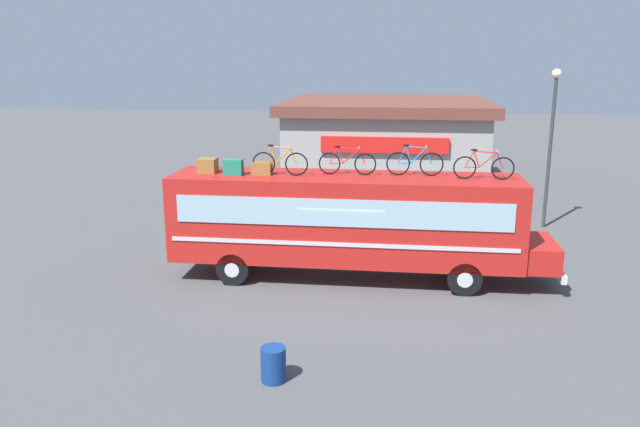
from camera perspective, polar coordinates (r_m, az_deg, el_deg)
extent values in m
plane|color=#4C4C4F|center=(19.75, 2.18, -5.83)|extent=(120.00, 120.00, 0.00)
cube|color=red|center=(19.17, 2.23, -0.35)|extent=(10.56, 2.33, 2.58)
cube|color=red|center=(19.80, 19.15, -3.40)|extent=(1.01, 2.15, 0.76)
cube|color=#99B7C6|center=(17.92, 1.91, 0.04)|extent=(9.72, 0.04, 0.81)
cube|color=#99B7C6|center=(20.22, 2.53, 1.65)|extent=(9.72, 0.04, 0.81)
cube|color=silver|center=(18.17, 1.89, -2.85)|extent=(10.14, 0.03, 0.12)
cube|color=silver|center=(20.44, 2.51, -0.92)|extent=(10.14, 0.03, 0.12)
cube|color=silver|center=(20.07, 20.62, -4.68)|extent=(0.16, 2.22, 0.24)
cylinder|color=black|center=(18.66, 13.01, -5.79)|extent=(0.99, 0.28, 0.99)
cylinder|color=silver|center=(18.66, 13.01, -5.79)|extent=(0.45, 0.30, 0.45)
cylinder|color=black|center=(20.59, 12.47, -3.86)|extent=(0.99, 0.28, 0.99)
cylinder|color=silver|center=(20.59, 12.47, -3.86)|extent=(0.45, 0.30, 0.45)
cylinder|color=black|center=(19.18, -7.92, -5.00)|extent=(0.99, 0.28, 0.99)
cylinder|color=silver|center=(19.18, -7.92, -5.00)|extent=(0.45, 0.30, 0.45)
cylinder|color=black|center=(21.06, -6.48, -3.20)|extent=(0.99, 0.28, 0.99)
cylinder|color=silver|center=(21.06, -6.48, -3.20)|extent=(0.45, 0.30, 0.45)
cube|color=olive|center=(19.70, -10.18, 4.32)|extent=(0.55, 0.51, 0.44)
cube|color=#1E7F66|center=(19.20, -7.90, 4.21)|extent=(0.58, 0.34, 0.47)
cube|color=olive|center=(19.17, -5.30, 4.13)|extent=(0.60, 0.42, 0.38)
torus|color=black|center=(19.04, -5.14, 4.56)|extent=(0.70, 0.04, 0.70)
torus|color=black|center=(18.86, -2.15, 4.51)|extent=(0.70, 0.04, 0.70)
cylinder|color=orange|center=(18.94, -4.26, 5.34)|extent=(0.19, 0.04, 0.50)
cylinder|color=orange|center=(18.89, -3.36, 5.28)|extent=(0.47, 0.04, 0.48)
cylinder|color=orange|center=(18.86, -3.61, 6.02)|extent=(0.60, 0.04, 0.07)
cylinder|color=orange|center=(19.00, -4.57, 4.58)|extent=(0.38, 0.03, 0.05)
cylinder|color=orange|center=(18.98, -4.83, 5.32)|extent=(0.25, 0.03, 0.52)
cylinder|color=orange|center=(18.83, -2.43, 5.23)|extent=(0.21, 0.03, 0.49)
cylinder|color=silver|center=(18.81, -2.71, 6.11)|extent=(0.03, 0.44, 0.03)
ellipsoid|color=black|center=(18.91, -4.52, 6.20)|extent=(0.20, 0.08, 0.06)
torus|color=black|center=(19.08, 0.88, 4.57)|extent=(0.67, 0.04, 0.67)
torus|color=black|center=(18.99, 4.14, 4.49)|extent=(0.67, 0.04, 0.67)
cylinder|color=red|center=(19.01, 1.86, 5.30)|extent=(0.21, 0.04, 0.47)
cylinder|color=red|center=(18.98, 2.84, 5.23)|extent=(0.50, 0.04, 0.46)
cylinder|color=red|center=(18.95, 2.58, 5.92)|extent=(0.65, 0.04, 0.07)
cylinder|color=red|center=(19.05, 1.49, 4.59)|extent=(0.41, 0.03, 0.05)
cylinder|color=red|center=(19.03, 1.24, 5.28)|extent=(0.26, 0.03, 0.49)
cylinder|color=red|center=(18.96, 3.86, 5.17)|extent=(0.23, 0.03, 0.46)
cylinder|color=silver|center=(18.92, 3.57, 6.00)|extent=(0.03, 0.44, 0.03)
ellipsoid|color=black|center=(18.97, 1.60, 6.11)|extent=(0.20, 0.08, 0.06)
torus|color=black|center=(19.07, 7.11, 4.53)|extent=(0.71, 0.04, 0.71)
torus|color=black|center=(19.09, 10.12, 4.43)|extent=(0.71, 0.04, 0.71)
cylinder|color=#197FDB|center=(19.03, 8.04, 5.30)|extent=(0.19, 0.04, 0.51)
cylinder|color=#197FDB|center=(19.04, 8.95, 5.22)|extent=(0.47, 0.04, 0.49)
cylinder|color=#197FDB|center=(19.00, 8.73, 5.97)|extent=(0.60, 0.04, 0.07)
cylinder|color=#197FDB|center=(19.07, 7.69, 4.54)|extent=(0.38, 0.03, 0.05)
cylinder|color=#197FDB|center=(19.03, 7.47, 5.29)|extent=(0.25, 0.03, 0.53)
cylinder|color=#197FDB|center=(19.05, 9.88, 5.16)|extent=(0.21, 0.03, 0.50)
cylinder|color=silver|center=(19.00, 9.64, 6.04)|extent=(0.03, 0.44, 0.03)
ellipsoid|color=black|center=(18.98, 7.83, 6.17)|extent=(0.20, 0.08, 0.06)
torus|color=black|center=(18.84, 13.02, 4.09)|extent=(0.67, 0.04, 0.67)
torus|color=black|center=(18.98, 16.29, 3.96)|extent=(0.67, 0.04, 0.67)
cylinder|color=red|center=(18.83, 14.05, 4.81)|extent=(0.21, 0.04, 0.48)
cylinder|color=red|center=(18.88, 15.04, 4.73)|extent=(0.50, 0.04, 0.46)
cylinder|color=red|center=(18.83, 14.82, 5.44)|extent=(0.65, 0.04, 0.07)
cylinder|color=red|center=(18.86, 13.65, 4.10)|extent=(0.41, 0.03, 0.05)
cylinder|color=red|center=(18.81, 13.43, 4.81)|extent=(0.26, 0.03, 0.50)
cylinder|color=red|center=(18.93, 16.05, 4.65)|extent=(0.23, 0.03, 0.47)
cylinder|color=silver|center=(18.87, 15.81, 5.49)|extent=(0.03, 0.44, 0.03)
ellipsoid|color=black|center=(18.78, 13.84, 5.65)|extent=(0.20, 0.08, 0.06)
cube|color=#9E9E99|center=(32.48, 6.03, 5.74)|extent=(9.34, 9.00, 4.09)
cube|color=brown|center=(32.23, 6.14, 9.79)|extent=(10.09, 9.71, 0.51)
cube|color=red|center=(27.80, 5.85, 6.21)|extent=(5.61, 0.16, 0.70)
cylinder|color=navy|center=(13.71, -4.27, -13.52)|extent=(0.54, 0.54, 0.76)
cylinder|color=#38383D|center=(26.39, 20.15, 5.10)|extent=(0.14, 0.14, 5.98)
sphere|color=#F2EDCC|center=(26.13, 20.74, 11.82)|extent=(0.36, 0.36, 0.36)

